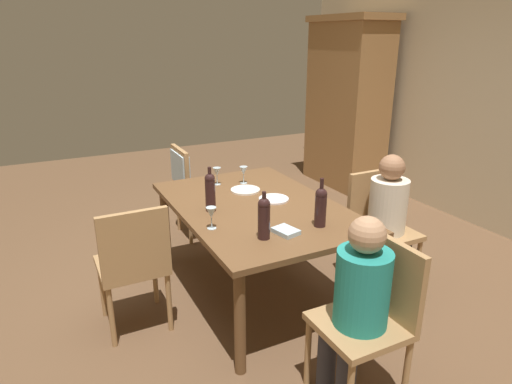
{
  "coord_description": "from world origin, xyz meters",
  "views": [
    {
      "loc": [
        2.77,
        -1.39,
        1.93
      ],
      "look_at": [
        0.0,
        0.0,
        0.84
      ],
      "focal_mm": 31.13,
      "sensor_mm": 36.0,
      "label": 1
    }
  ],
  "objects_px": {
    "chair_far_right": "(378,221)",
    "chair_left_end": "(189,180)",
    "wine_glass_near_left": "(217,173)",
    "wine_bottle_short_olive": "(321,206)",
    "person_woman_host": "(390,213)",
    "wine_glass_near_right": "(211,213)",
    "dining_table": "(256,214)",
    "chair_near": "(133,261)",
    "person_man_bearded": "(358,299)",
    "dinner_plate_guest_left": "(245,190)",
    "wine_bottle_dark_red": "(210,191)",
    "armoire_cabinet": "(347,103)",
    "chair_right_end": "(373,310)",
    "dinner_plate_host": "(274,199)",
    "wine_glass_centre": "(244,171)",
    "wine_bottle_tall_green": "(264,217)",
    "handbag": "(233,217)"
  },
  "relations": [
    {
      "from": "person_woman_host",
      "to": "wine_bottle_short_olive",
      "type": "height_order",
      "value": "person_woman_host"
    },
    {
      "from": "wine_bottle_short_olive",
      "to": "wine_glass_near_right",
      "type": "distance_m",
      "value": 0.72
    },
    {
      "from": "wine_glass_near_left",
      "to": "dinner_plate_host",
      "type": "distance_m",
      "value": 0.61
    },
    {
      "from": "person_man_bearded",
      "to": "chair_right_end",
      "type": "bearing_deg",
      "value": -90.0
    },
    {
      "from": "person_woman_host",
      "to": "wine_glass_near_right",
      "type": "height_order",
      "value": "person_woman_host"
    },
    {
      "from": "dining_table",
      "to": "dinner_plate_host",
      "type": "distance_m",
      "value": 0.19
    },
    {
      "from": "wine_bottle_short_olive",
      "to": "wine_glass_near_left",
      "type": "bearing_deg",
      "value": -165.79
    },
    {
      "from": "dining_table",
      "to": "chair_near",
      "type": "xyz_separation_m",
      "value": [
        0.09,
        -0.95,
        -0.13
      ]
    },
    {
      "from": "wine_glass_near_left",
      "to": "wine_bottle_short_olive",
      "type": "bearing_deg",
      "value": 14.21
    },
    {
      "from": "wine_bottle_dark_red",
      "to": "wine_bottle_short_olive",
      "type": "xyz_separation_m",
      "value": [
        0.58,
        0.55,
        -0.01
      ]
    },
    {
      "from": "chair_left_end",
      "to": "wine_glass_near_right",
      "type": "distance_m",
      "value": 1.55
    },
    {
      "from": "chair_right_end",
      "to": "wine_bottle_tall_green",
      "type": "height_order",
      "value": "wine_bottle_tall_green"
    },
    {
      "from": "chair_left_end",
      "to": "wine_bottle_tall_green",
      "type": "distance_m",
      "value": 1.8
    },
    {
      "from": "armoire_cabinet",
      "to": "chair_near",
      "type": "distance_m",
      "value": 3.89
    },
    {
      "from": "person_woman_host",
      "to": "dinner_plate_host",
      "type": "bearing_deg",
      "value": -29.28
    },
    {
      "from": "dining_table",
      "to": "wine_glass_centre",
      "type": "xyz_separation_m",
      "value": [
        -0.5,
        0.13,
        0.18
      ]
    },
    {
      "from": "person_woman_host",
      "to": "wine_bottle_dark_red",
      "type": "relative_size",
      "value": 3.36
    },
    {
      "from": "wine_bottle_short_olive",
      "to": "dinner_plate_guest_left",
      "type": "xyz_separation_m",
      "value": [
        -0.86,
        -0.14,
        -0.14
      ]
    },
    {
      "from": "chair_near",
      "to": "dinner_plate_guest_left",
      "type": "height_order",
      "value": "chair_near"
    },
    {
      "from": "chair_right_end",
      "to": "dinner_plate_guest_left",
      "type": "bearing_deg",
      "value": 0.9
    },
    {
      "from": "chair_near",
      "to": "person_woman_host",
      "type": "height_order",
      "value": "person_woman_host"
    },
    {
      "from": "chair_far_right",
      "to": "dinner_plate_guest_left",
      "type": "relative_size",
      "value": 3.85
    },
    {
      "from": "dining_table",
      "to": "wine_glass_centre",
      "type": "bearing_deg",
      "value": 165.08
    },
    {
      "from": "wine_bottle_dark_red",
      "to": "wine_bottle_short_olive",
      "type": "bearing_deg",
      "value": 43.28
    },
    {
      "from": "person_woman_host",
      "to": "wine_glass_near_left",
      "type": "distance_m",
      "value": 1.44
    },
    {
      "from": "chair_right_end",
      "to": "wine_bottle_tall_green",
      "type": "bearing_deg",
      "value": 24.06
    },
    {
      "from": "armoire_cabinet",
      "to": "dining_table",
      "type": "bearing_deg",
      "value": -49.92
    },
    {
      "from": "person_woman_host",
      "to": "wine_glass_near_right",
      "type": "xyz_separation_m",
      "value": [
        -0.15,
        -1.4,
        0.2
      ]
    },
    {
      "from": "wine_glass_near_right",
      "to": "dinner_plate_host",
      "type": "distance_m",
      "value": 0.7
    },
    {
      "from": "armoire_cabinet",
      "to": "chair_left_end",
      "type": "distance_m",
      "value": 2.59
    },
    {
      "from": "wine_glass_centre",
      "to": "chair_near",
      "type": "bearing_deg",
      "value": -61.38
    },
    {
      "from": "wine_bottle_tall_green",
      "to": "wine_bottle_dark_red",
      "type": "bearing_deg",
      "value": -167.7
    },
    {
      "from": "chair_far_right",
      "to": "wine_glass_near_left",
      "type": "relative_size",
      "value": 6.17
    },
    {
      "from": "chair_far_right",
      "to": "person_man_bearded",
      "type": "distance_m",
      "value": 1.35
    },
    {
      "from": "person_woman_host",
      "to": "dinner_plate_guest_left",
      "type": "relative_size",
      "value": 4.59
    },
    {
      "from": "wine_bottle_dark_red",
      "to": "dinner_plate_guest_left",
      "type": "xyz_separation_m",
      "value": [
        -0.28,
        0.41,
        -0.14
      ]
    },
    {
      "from": "dining_table",
      "to": "person_woman_host",
      "type": "xyz_separation_m",
      "value": [
        0.41,
        0.95,
        -0.02
      ]
    },
    {
      "from": "chair_right_end",
      "to": "chair_near",
      "type": "distance_m",
      "value": 1.54
    },
    {
      "from": "chair_far_right",
      "to": "wine_bottle_dark_red",
      "type": "height_order",
      "value": "wine_bottle_dark_red"
    },
    {
      "from": "person_man_bearded",
      "to": "dinner_plate_guest_left",
      "type": "relative_size",
      "value": 4.57
    },
    {
      "from": "wine_bottle_dark_red",
      "to": "dinner_plate_guest_left",
      "type": "height_order",
      "value": "wine_bottle_dark_red"
    },
    {
      "from": "chair_left_end",
      "to": "dinner_plate_host",
      "type": "xyz_separation_m",
      "value": [
        1.2,
        0.29,
        0.15
      ]
    },
    {
      "from": "chair_left_end",
      "to": "wine_glass_centre",
      "type": "relative_size",
      "value": 6.17
    },
    {
      "from": "chair_far_right",
      "to": "wine_glass_near_right",
      "type": "bearing_deg",
      "value": -1.42
    },
    {
      "from": "armoire_cabinet",
      "to": "chair_left_end",
      "type": "bearing_deg",
      "value": -73.56
    },
    {
      "from": "person_man_bearded",
      "to": "handbag",
      "type": "distance_m",
      "value": 2.54
    },
    {
      "from": "chair_far_right",
      "to": "chair_left_end",
      "type": "bearing_deg",
      "value": -54.92
    },
    {
      "from": "dinner_plate_host",
      "to": "wine_bottle_short_olive",
      "type": "bearing_deg",
      "value": 3.4
    },
    {
      "from": "wine_glass_centre",
      "to": "dinner_plate_host",
      "type": "bearing_deg",
      "value": 4.11
    },
    {
      "from": "chair_right_end",
      "to": "person_man_bearded",
      "type": "height_order",
      "value": "person_man_bearded"
    }
  ]
}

